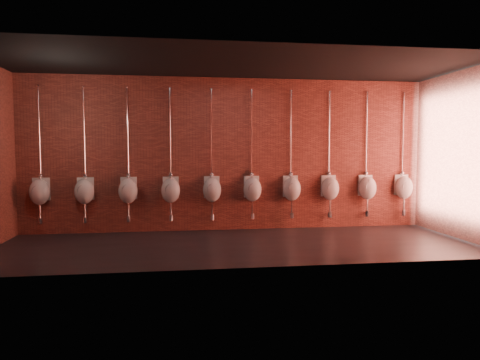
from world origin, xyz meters
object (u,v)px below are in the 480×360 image
object	(u,v)px
urinal_2	(128,190)
urinal_9	(404,187)
urinal_8	(367,187)
urinal_0	(40,191)
urinal_4	(212,189)
urinal_7	(330,188)
urinal_1	(84,191)
urinal_6	(292,188)
urinal_5	(252,189)
urinal_3	(171,190)

from	to	relation	value
urinal_2	urinal_9	distance (m)	5.95
urinal_8	urinal_9	size ratio (longest dim) A/B	1.00
urinal_0	urinal_4	world-z (taller)	same
urinal_7	urinal_1	bearing A→B (deg)	180.00
urinal_7	urinal_6	bearing A→B (deg)	180.00
urinal_4	urinal_8	world-z (taller)	same
urinal_4	urinal_5	world-z (taller)	same
urinal_3	urinal_9	distance (m)	5.10
urinal_5	urinal_1	bearing A→B (deg)	180.00
urinal_3	urinal_5	bearing A→B (deg)	0.00
urinal_0	urinal_8	distance (m)	6.80
urinal_5	urinal_8	size ratio (longest dim) A/B	1.00
urinal_8	urinal_3	bearing A→B (deg)	180.00
urinal_2	urinal_5	bearing A→B (deg)	0.00
urinal_0	urinal_3	distance (m)	2.55
urinal_4	urinal_8	distance (m)	3.40
urinal_0	urinal_9	size ratio (longest dim) A/B	1.00
urinal_8	urinal_1	bearing A→B (deg)	180.00
urinal_5	urinal_9	xyz separation A→B (m)	(3.40, 0.00, 0.00)
urinal_4	urinal_8	bearing A→B (deg)	0.00
urinal_5	urinal_9	world-z (taller)	same
urinal_2	urinal_8	xyz separation A→B (m)	(5.10, 0.00, 0.00)
urinal_6	urinal_8	xyz separation A→B (m)	(1.70, 0.00, 0.00)
urinal_9	urinal_4	bearing A→B (deg)	180.00
urinal_9	urinal_0	bearing A→B (deg)	180.00
urinal_2	urinal_5	world-z (taller)	same
urinal_1	urinal_9	distance (m)	6.80
urinal_0	urinal_1	size ratio (longest dim) A/B	1.00
urinal_8	urinal_5	bearing A→B (deg)	180.00
urinal_8	urinal_6	bearing A→B (deg)	180.00
urinal_7	urinal_4	bearing A→B (deg)	180.00
urinal_2	urinal_3	bearing A→B (deg)	0.00
urinal_1	urinal_7	size ratio (longest dim) A/B	1.00
urinal_4	urinal_7	distance (m)	2.55
urinal_8	urinal_9	distance (m)	0.85
urinal_7	urinal_9	xyz separation A→B (m)	(1.70, 0.00, 0.00)
urinal_1	urinal_9	xyz separation A→B (m)	(6.80, 0.00, 0.00)
urinal_0	urinal_1	xyz separation A→B (m)	(0.85, 0.00, 0.00)
urinal_0	urinal_1	distance (m)	0.85
urinal_0	urinal_6	bearing A→B (deg)	0.00
urinal_2	urinal_9	xyz separation A→B (m)	(5.95, 0.00, 0.00)
urinal_7	urinal_8	xyz separation A→B (m)	(0.85, 0.00, 0.00)
urinal_0	urinal_7	world-z (taller)	same
urinal_4	urinal_8	size ratio (longest dim) A/B	1.00
urinal_4	urinal_7	bearing A→B (deg)	0.00
urinal_8	urinal_9	xyz separation A→B (m)	(0.85, 0.00, 0.00)
urinal_7	urinal_8	world-z (taller)	same
urinal_3	urinal_6	world-z (taller)	same
urinal_1	urinal_8	size ratio (longest dim) A/B	1.00
urinal_0	urinal_8	bearing A→B (deg)	0.00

